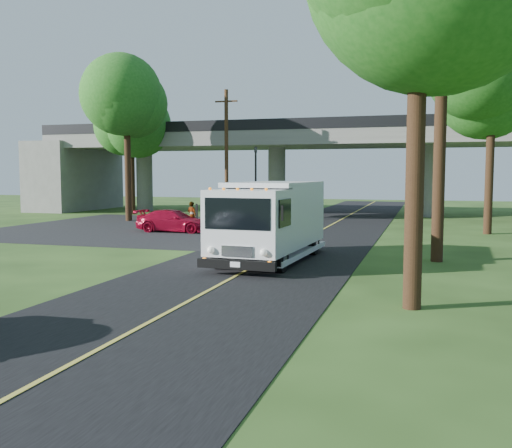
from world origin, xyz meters
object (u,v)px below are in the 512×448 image
at_px(tree_left_lot, 128,105).
at_px(step_van, 270,219).
at_px(pedestrian, 192,215).
at_px(utility_pole, 226,154).
at_px(tree_right_far, 497,78).
at_px(red_sedan, 174,221).
at_px(tree_left_far, 132,121).
at_px(traffic_signal, 256,175).

xyz_separation_m(tree_left_lot, step_van, (14.02, -14.65, -6.29)).
bearing_deg(pedestrian, utility_pole, -74.82).
xyz_separation_m(tree_right_far, red_sedan, (-17.04, -3.74, -7.68)).
distance_m(step_van, red_sedan, 12.05).
xyz_separation_m(utility_pole, tree_right_far, (16.71, -4.16, 3.71)).
xyz_separation_m(tree_right_far, pedestrian, (-16.67, -2.05, -7.48)).
distance_m(tree_left_lot, tree_left_far, 6.72).
bearing_deg(step_van, tree_left_far, 132.56).
xyz_separation_m(traffic_signal, tree_left_lot, (-7.79, -4.16, 4.70)).
relative_size(utility_pole, tree_left_far, 0.91).
distance_m(utility_pole, red_sedan, 8.85).
bearing_deg(pedestrian, red_sedan, 92.51).
bearing_deg(tree_left_lot, tree_right_far, -4.97).
bearing_deg(step_van, tree_right_far, 57.68).
height_order(traffic_signal, pedestrian, traffic_signal).
bearing_deg(utility_pole, red_sedan, -92.40).
bearing_deg(tree_right_far, traffic_signal, 157.93).
distance_m(utility_pole, tree_right_far, 17.61).
height_order(utility_pole, step_van, utility_pole).
bearing_deg(utility_pole, step_van, -65.32).
bearing_deg(tree_left_far, pedestrian, -47.11).
bearing_deg(step_van, tree_left_lot, 136.80).
relative_size(tree_left_lot, red_sedan, 2.44).
height_order(tree_right_far, tree_left_lot, tree_right_far).
relative_size(traffic_signal, tree_right_far, 0.47).
height_order(tree_left_far, pedestrian, tree_left_far).
distance_m(step_van, pedestrian, 13.12).
bearing_deg(tree_right_far, pedestrian, -173.00).
xyz_separation_m(utility_pole, red_sedan, (-0.33, -7.91, -3.97)).
bearing_deg(tree_left_far, tree_right_far, -17.10).
xyz_separation_m(tree_left_lot, tree_left_far, (-3.00, 6.00, -0.45)).
relative_size(tree_right_far, tree_left_lot, 1.05).
xyz_separation_m(utility_pole, tree_left_lot, (-6.29, -2.16, 3.31)).
distance_m(tree_right_far, step_van, 16.89).
distance_m(tree_right_far, pedestrian, 18.38).
relative_size(step_van, pedestrian, 4.36).
distance_m(traffic_signal, red_sedan, 10.40).
xyz_separation_m(tree_left_lot, red_sedan, (5.96, -5.74, -7.28)).
xyz_separation_m(utility_pole, step_van, (7.72, -16.81, -2.98)).
bearing_deg(step_van, pedestrian, 129.00).
xyz_separation_m(step_van, pedestrian, (-7.69, 10.60, -0.79)).
height_order(tree_right_far, tree_left_far, tree_right_far).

